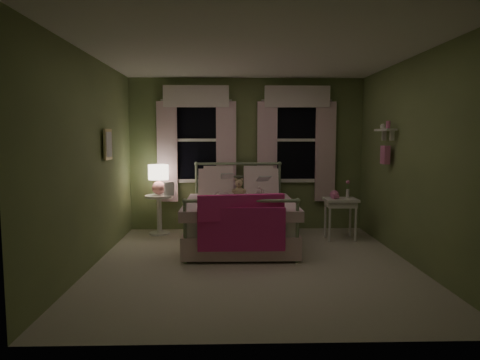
{
  "coord_description": "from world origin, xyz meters",
  "views": [
    {
      "loc": [
        -0.3,
        -5.27,
        1.59
      ],
      "look_at": [
        -0.15,
        0.69,
        1.0
      ],
      "focal_mm": 32.0,
      "sensor_mm": 36.0,
      "label": 1
    }
  ],
  "objects_px": {
    "bed": "(239,219)",
    "table_lamp": "(159,177)",
    "nightstand_right": "(341,205)",
    "nightstand_left": "(159,209)",
    "teddy_bear": "(239,189)",
    "child_right": "(256,180)",
    "child_left": "(221,177)"
  },
  "relations": [
    {
      "from": "child_left",
      "to": "nightstand_left",
      "type": "xyz_separation_m",
      "value": [
        -1.03,
        0.26,
        -0.55
      ]
    },
    {
      "from": "teddy_bear",
      "to": "child_right",
      "type": "bearing_deg",
      "value": 29.5
    },
    {
      "from": "nightstand_right",
      "to": "child_left",
      "type": "bearing_deg",
      "value": 173.96
    },
    {
      "from": "table_lamp",
      "to": "nightstand_right",
      "type": "xyz_separation_m",
      "value": [
        2.89,
        -0.46,
        -0.4
      ]
    },
    {
      "from": "child_left",
      "to": "nightstand_right",
      "type": "bearing_deg",
      "value": -174.02
    },
    {
      "from": "table_lamp",
      "to": "nightstand_right",
      "type": "height_order",
      "value": "table_lamp"
    },
    {
      "from": "bed",
      "to": "child_left",
      "type": "distance_m",
      "value": 0.77
    },
    {
      "from": "child_right",
      "to": "child_left",
      "type": "bearing_deg",
      "value": 2.3
    },
    {
      "from": "bed",
      "to": "table_lamp",
      "type": "relative_size",
      "value": 4.14
    },
    {
      "from": "nightstand_left",
      "to": "table_lamp",
      "type": "bearing_deg",
      "value": -90.0
    },
    {
      "from": "child_right",
      "to": "bed",
      "type": "bearing_deg",
      "value": 58.7
    },
    {
      "from": "child_left",
      "to": "nightstand_right",
      "type": "height_order",
      "value": "child_left"
    },
    {
      "from": "teddy_bear",
      "to": "child_left",
      "type": "bearing_deg",
      "value": 150.5
    },
    {
      "from": "table_lamp",
      "to": "teddy_bear",
      "type": "bearing_deg",
      "value": -17.91
    },
    {
      "from": "child_right",
      "to": "nightstand_right",
      "type": "bearing_deg",
      "value": 173.69
    },
    {
      "from": "bed",
      "to": "nightstand_right",
      "type": "height_order",
      "value": "bed"
    },
    {
      "from": "child_right",
      "to": "teddy_bear",
      "type": "relative_size",
      "value": 2.29
    },
    {
      "from": "child_left",
      "to": "teddy_bear",
      "type": "height_order",
      "value": "child_left"
    },
    {
      "from": "child_right",
      "to": "nightstand_left",
      "type": "xyz_separation_m",
      "value": [
        -1.59,
        0.26,
        -0.5
      ]
    },
    {
      "from": "child_right",
      "to": "table_lamp",
      "type": "xyz_separation_m",
      "value": [
        -1.59,
        0.26,
        0.04
      ]
    },
    {
      "from": "bed",
      "to": "nightstand_right",
      "type": "distance_m",
      "value": 1.61
    },
    {
      "from": "teddy_bear",
      "to": "nightstand_left",
      "type": "relative_size",
      "value": 0.46
    },
    {
      "from": "child_right",
      "to": "nightstand_left",
      "type": "bearing_deg",
      "value": -7.15
    },
    {
      "from": "nightstand_left",
      "to": "teddy_bear",
      "type": "bearing_deg",
      "value": -17.91
    },
    {
      "from": "nightstand_right",
      "to": "nightstand_left",
      "type": "bearing_deg",
      "value": 170.93
    },
    {
      "from": "child_right",
      "to": "teddy_bear",
      "type": "xyz_separation_m",
      "value": [
        -0.28,
        -0.16,
        -0.12
      ]
    },
    {
      "from": "child_left",
      "to": "nightstand_left",
      "type": "bearing_deg",
      "value": -2.4
    },
    {
      "from": "nightstand_left",
      "to": "nightstand_right",
      "type": "bearing_deg",
      "value": -9.07
    },
    {
      "from": "child_left",
      "to": "nightstand_right",
      "type": "relative_size",
      "value": 1.24
    },
    {
      "from": "child_right",
      "to": "nightstand_left",
      "type": "relative_size",
      "value": 1.06
    },
    {
      "from": "teddy_bear",
      "to": "table_lamp",
      "type": "relative_size",
      "value": 0.61
    },
    {
      "from": "teddy_bear",
      "to": "nightstand_left",
      "type": "height_order",
      "value": "teddy_bear"
    }
  ]
}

